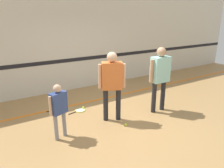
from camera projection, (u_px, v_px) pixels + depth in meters
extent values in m
plane|color=#A87F4C|center=(120.00, 121.00, 5.33)|extent=(16.00, 16.00, 0.00)
cube|color=silver|center=(72.00, 42.00, 7.15)|extent=(16.00, 0.06, 3.20)
cube|color=black|center=(73.00, 60.00, 7.30)|extent=(16.00, 0.01, 0.12)
cube|color=orange|center=(92.00, 101.00, 6.54)|extent=(14.40, 0.10, 0.01)
cylinder|color=#232328|center=(106.00, 105.00, 5.25)|extent=(0.12, 0.12, 0.81)
cylinder|color=#232328|center=(118.00, 104.00, 5.28)|extent=(0.12, 0.12, 0.81)
cube|color=orange|center=(112.00, 76.00, 5.05)|extent=(0.54, 0.44, 0.64)
sphere|color=#DBAD89|center=(112.00, 57.00, 4.91)|extent=(0.24, 0.24, 0.24)
cylinder|color=#DBAD89|center=(100.00, 76.00, 5.02)|extent=(0.08, 0.08, 0.57)
cylinder|color=#DBAD89|center=(124.00, 76.00, 5.07)|extent=(0.08, 0.08, 0.57)
cylinder|color=gray|center=(56.00, 128.00, 4.44)|extent=(0.08, 0.08, 0.57)
cylinder|color=gray|center=(64.00, 124.00, 4.60)|extent=(0.08, 0.08, 0.57)
cube|color=#334784|center=(58.00, 103.00, 4.37)|extent=(0.37, 0.28, 0.45)
sphere|color=#DBAD89|center=(57.00, 88.00, 4.27)|extent=(0.16, 0.16, 0.16)
cylinder|color=#DBAD89|center=(50.00, 106.00, 4.22)|extent=(0.06, 0.06, 0.40)
cylinder|color=#DBAD89|center=(66.00, 100.00, 4.51)|extent=(0.06, 0.06, 0.40)
cylinder|color=#232328|center=(163.00, 95.00, 5.84)|extent=(0.12, 0.12, 0.82)
cylinder|color=#232328|center=(154.00, 98.00, 5.69)|extent=(0.12, 0.12, 0.82)
cube|color=#99D8D1|center=(160.00, 69.00, 5.54)|extent=(0.48, 0.27, 0.65)
sphere|color=tan|center=(161.00, 52.00, 5.40)|extent=(0.24, 0.24, 0.24)
cylinder|color=tan|center=(168.00, 68.00, 5.68)|extent=(0.09, 0.09, 0.58)
cylinder|color=tan|center=(152.00, 71.00, 5.40)|extent=(0.09, 0.09, 0.58)
torus|color=blue|center=(61.00, 110.00, 5.89)|extent=(0.38, 0.38, 0.02)
cylinder|color=silver|center=(61.00, 110.00, 5.89)|extent=(0.26, 0.26, 0.01)
cylinder|color=black|center=(52.00, 111.00, 5.83)|extent=(0.23, 0.09, 0.02)
sphere|color=black|center=(47.00, 112.00, 5.80)|extent=(0.03, 0.03, 0.03)
torus|color=#C6D838|center=(80.00, 110.00, 5.89)|extent=(0.34, 0.34, 0.02)
cylinder|color=silver|center=(80.00, 110.00, 5.89)|extent=(0.25, 0.25, 0.01)
cylinder|color=black|center=(73.00, 113.00, 5.73)|extent=(0.23, 0.08, 0.02)
sphere|color=black|center=(69.00, 114.00, 5.65)|extent=(0.03, 0.03, 0.03)
sphere|color=#CCE038|center=(126.00, 125.00, 5.07)|extent=(0.07, 0.07, 0.07)
sphere|color=#CCE038|center=(62.00, 105.00, 6.17)|extent=(0.07, 0.07, 0.07)
sphere|color=#CCE038|center=(83.00, 108.00, 6.00)|extent=(0.07, 0.07, 0.07)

